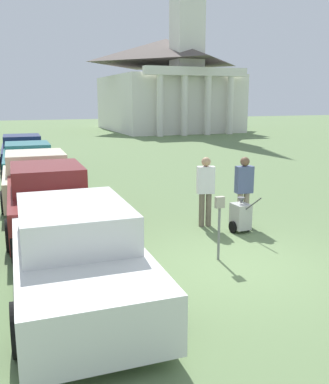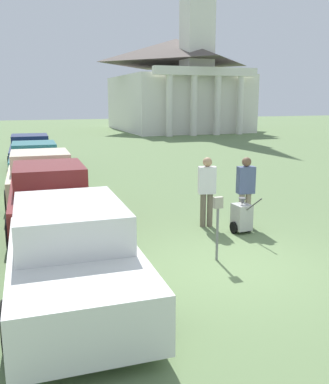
% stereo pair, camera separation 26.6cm
% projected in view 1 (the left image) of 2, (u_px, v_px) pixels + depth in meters
% --- Properties ---
extents(ground_plane, '(120.00, 120.00, 0.00)m').
position_uv_depth(ground_plane, '(237.00, 265.00, 8.17)').
color(ground_plane, '#607A4C').
extents(parked_car_white, '(2.10, 5.33, 1.53)m').
position_uv_depth(parked_car_white, '(74.00, 250.00, 6.92)').
color(parked_car_white, silver).
rests_on(parked_car_white, ground_plane).
extents(parked_car_maroon, '(2.06, 4.74, 1.59)m').
position_uv_depth(parked_car_maroon, '(48.00, 199.00, 10.32)').
color(parked_car_maroon, maroon).
rests_on(parked_car_maroon, ground_plane).
extents(parked_car_cream, '(2.17, 4.67, 1.52)m').
position_uv_depth(parked_car_cream, '(36.00, 178.00, 13.23)').
color(parked_car_cream, beige).
rests_on(parked_car_cream, ground_plane).
extents(parked_car_teal, '(2.05, 4.75, 1.46)m').
position_uv_depth(parked_car_teal, '(28.00, 163.00, 16.51)').
color(parked_car_teal, '#23666B').
rests_on(parked_car_teal, ground_plane).
extents(parked_car_navy, '(2.07, 4.72, 1.47)m').
position_uv_depth(parked_car_navy, '(23.00, 152.00, 19.95)').
color(parked_car_navy, '#19234C').
rests_on(parked_car_navy, ground_plane).
extents(parking_meter, '(0.18, 0.09, 1.28)m').
position_uv_depth(parking_meter, '(219.00, 216.00, 8.25)').
color(parking_meter, slate).
rests_on(parking_meter, ground_plane).
extents(person_worker, '(0.46, 0.32, 1.73)m').
position_uv_depth(person_worker, '(206.00, 187.00, 10.46)').
color(person_worker, '#665B4C').
rests_on(person_worker, ground_plane).
extents(person_supervisor, '(0.44, 0.26, 1.73)m').
position_uv_depth(person_supervisor, '(244.00, 187.00, 10.50)').
color(person_supervisor, gray).
rests_on(person_supervisor, ground_plane).
extents(equipment_cart, '(0.48, 0.99, 1.00)m').
position_uv_depth(equipment_cart, '(241.00, 216.00, 10.13)').
color(equipment_cart, '#B2B2AD').
rests_on(equipment_cart, ground_plane).
extents(church, '(11.24, 14.11, 22.02)m').
position_uv_depth(church, '(168.00, 79.00, 41.99)').
color(church, silver).
rests_on(church, ground_plane).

